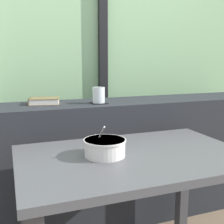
% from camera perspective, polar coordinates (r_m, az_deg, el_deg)
% --- Properties ---
extents(outdoor_backdrop, '(4.80, 0.08, 2.80)m').
position_cam_1_polar(outdoor_backdrop, '(2.45, -7.57, 16.39)').
color(outdoor_backdrop, '#8EBC89').
rests_on(outdoor_backdrop, ground).
extents(window_divider_post, '(0.07, 0.05, 2.60)m').
position_cam_1_polar(window_divider_post, '(2.44, -1.83, 14.15)').
color(window_divider_post, black).
rests_on(window_divider_post, ground).
extents(dark_console_ledge, '(2.80, 0.40, 0.86)m').
position_cam_1_polar(dark_console_ledge, '(2.02, -3.26, -10.21)').
color(dark_console_ledge, '#23262B').
rests_on(dark_console_ledge, ground).
extents(breakfast_table, '(1.07, 0.69, 0.70)m').
position_cam_1_polar(breakfast_table, '(1.40, 4.33, -12.75)').
color(breakfast_table, '#414145').
rests_on(breakfast_table, ground).
extents(coaster_square, '(0.10, 0.10, 0.00)m').
position_cam_1_polar(coaster_square, '(1.86, -2.66, 1.80)').
color(coaster_square, black).
rests_on(coaster_square, dark_console_ledge).
extents(juice_glass, '(0.08, 0.08, 0.10)m').
position_cam_1_polar(juice_glass, '(1.85, -2.68, 3.25)').
color(juice_glass, white).
rests_on(juice_glass, coaster_square).
extents(closed_book, '(0.21, 0.17, 0.04)m').
position_cam_1_polar(closed_book, '(1.88, -13.42, 2.16)').
color(closed_book, brown).
rests_on(closed_book, dark_console_ledge).
extents(soup_bowl, '(0.20, 0.20, 0.15)m').
position_cam_1_polar(soup_bowl, '(1.32, -1.44, -7.14)').
color(soup_bowl, silver).
rests_on(soup_bowl, breakfast_table).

